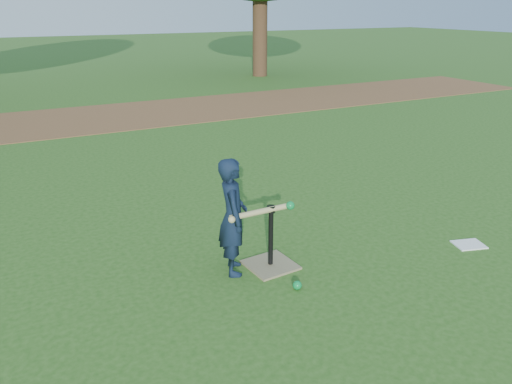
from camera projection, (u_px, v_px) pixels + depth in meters
name	position (u px, v px, depth m)	size (l,w,h in m)	color
ground	(240.00, 274.00, 4.60)	(80.00, 80.00, 0.00)	#285116
dirt_strip	(91.00, 118.00, 10.83)	(24.00, 3.00, 0.01)	brown
child	(233.00, 217.00, 4.46)	(0.40, 0.26, 1.09)	black
wiffle_ball_ground	(297.00, 285.00, 4.33)	(0.08, 0.08, 0.08)	#0B8238
clipboard	(469.00, 245.00, 5.14)	(0.30, 0.23, 0.01)	white
batting_tee	(271.00, 256.00, 4.70)	(0.46, 0.46, 0.61)	#887856
swing_action	(264.00, 211.00, 4.46)	(0.67, 0.11, 0.09)	tan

